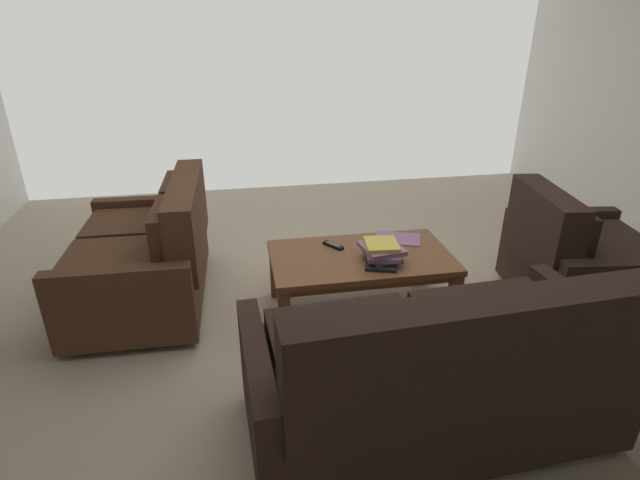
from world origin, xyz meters
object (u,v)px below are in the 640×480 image
object	(u,v)px
sofa_main	(437,372)
loveseat_near	(149,254)
coffee_table	(361,263)
armchair_side	(578,262)
tv_remote	(334,245)
loose_magazine	(398,239)
book_stack	(382,252)

from	to	relation	value
sofa_main	loveseat_near	xyz separation A→B (m)	(1.46, -1.55, -0.03)
coffee_table	armchair_side	bearing A→B (deg)	171.38
loveseat_near	tv_remote	world-z (taller)	loveseat_near
sofa_main	loose_magazine	world-z (taller)	sofa_main
sofa_main	book_stack	xyz separation A→B (m)	(-0.05, -1.04, 0.10)
sofa_main	loveseat_near	world-z (taller)	sofa_main
armchair_side	book_stack	distance (m)	1.35
armchair_side	tv_remote	xyz separation A→B (m)	(1.60, -0.37, 0.08)
sofa_main	armchair_side	distance (m)	1.67
coffee_table	loose_magazine	xyz separation A→B (m)	(-0.32, -0.20, 0.07)
loveseat_near	loose_magazine	size ratio (longest dim) A/B	4.33
loveseat_near	loose_magazine	bearing A→B (deg)	173.37
tv_remote	loose_magazine	xyz separation A→B (m)	(-0.47, -0.04, -0.01)
sofa_main	book_stack	size ratio (longest dim) A/B	5.13
sofa_main	book_stack	world-z (taller)	sofa_main
tv_remote	loveseat_near	bearing A→B (deg)	-10.96
sofa_main	loveseat_near	size ratio (longest dim) A/B	1.32
sofa_main	tv_remote	distance (m)	1.32
armchair_side	loose_magazine	distance (m)	1.20
loveseat_near	book_stack	bearing A→B (deg)	161.42
loveseat_near	armchair_side	distance (m)	2.91
coffee_table	book_stack	world-z (taller)	book_stack
loveseat_near	book_stack	xyz separation A→B (m)	(-1.50, 0.51, 0.13)
armchair_side	tv_remote	distance (m)	1.64
coffee_table	armchair_side	size ratio (longest dim) A/B	1.13
loose_magazine	loveseat_near	bearing A→B (deg)	-75.88
tv_remote	loose_magazine	bearing A→B (deg)	-174.89
loveseat_near	loose_magazine	xyz separation A→B (m)	(-1.72, 0.20, 0.07)
book_stack	coffee_table	bearing A→B (deg)	-46.50
sofa_main	coffee_table	world-z (taller)	sofa_main
sofa_main	tv_remote	world-z (taller)	sofa_main
coffee_table	armchair_side	distance (m)	1.46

